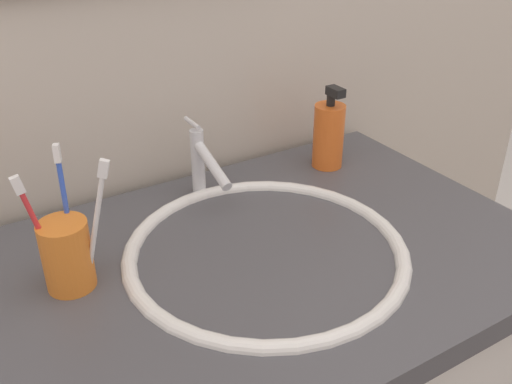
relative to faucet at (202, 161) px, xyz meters
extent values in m
cube|color=beige|center=(-0.04, 0.12, 0.22)|extent=(2.12, 0.04, 2.40)
cube|color=#4C4C51|center=(-0.04, -0.21, -0.09)|extent=(0.92, 0.57, 0.04)
ellipsoid|color=white|center=(0.00, -0.21, -0.12)|extent=(0.38, 0.38, 0.10)
torus|color=white|center=(0.00, -0.21, -0.07)|extent=(0.43, 0.43, 0.02)
cylinder|color=#595B60|center=(0.00, -0.21, -0.16)|extent=(0.03, 0.03, 0.01)
cylinder|color=silver|center=(0.00, 0.02, -0.01)|extent=(0.02, 0.02, 0.12)
cylinder|color=silver|center=(0.00, -0.04, 0.01)|extent=(0.02, 0.11, 0.06)
cylinder|color=silver|center=(0.00, 0.03, 0.06)|extent=(0.01, 0.05, 0.01)
cylinder|color=orange|center=(-0.27, -0.13, -0.02)|extent=(0.07, 0.07, 0.10)
cylinder|color=blue|center=(-0.26, -0.11, 0.03)|extent=(0.01, 0.02, 0.18)
cube|color=white|center=(-0.25, -0.10, 0.12)|extent=(0.01, 0.02, 0.02)
cylinder|color=red|center=(-0.30, -0.13, 0.02)|extent=(0.04, 0.01, 0.16)
cube|color=white|center=(-0.31, -0.13, 0.10)|extent=(0.02, 0.01, 0.03)
cylinder|color=white|center=(-0.24, -0.16, 0.03)|extent=(0.05, 0.03, 0.18)
cube|color=white|center=(-0.22, -0.17, 0.11)|extent=(0.02, 0.02, 0.03)
cylinder|color=orange|center=(0.26, -0.02, -0.01)|extent=(0.06, 0.06, 0.12)
cylinder|color=black|center=(0.26, -0.02, 0.07)|extent=(0.02, 0.02, 0.02)
cube|color=black|center=(0.26, -0.03, 0.09)|extent=(0.02, 0.04, 0.02)
camera|label=1|loc=(-0.39, -0.81, 0.44)|focal=40.56mm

